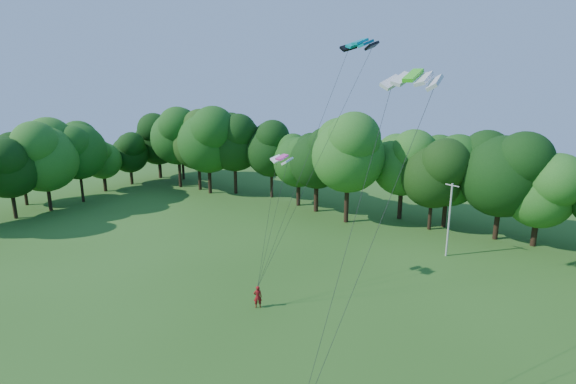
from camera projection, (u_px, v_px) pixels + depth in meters
The scene contains 8 objects.
utility_pole at pixel (449, 219), 42.02m from camera, with size 1.38×0.49×7.10m.
kite_flyer_left at pixel (258, 297), 33.02m from camera, with size 0.63×0.41×1.72m, color maroon.
kite_teal at pixel (360, 42), 30.41m from camera, with size 2.85×1.81×0.51m.
kite_green at pixel (413, 75), 22.34m from camera, with size 2.99×1.51×0.69m.
kite_pink at pixel (282, 157), 34.12m from camera, with size 1.98×1.25×0.40m.
tree_back_west at pixel (198, 139), 66.64m from camera, with size 8.61×8.61×12.52m.
tree_back_center at pixel (434, 170), 48.79m from camera, with size 7.53×7.53×10.95m.
tree_flank_west at pixel (20, 158), 58.67m from camera, with size 6.96×6.96×10.13m.
Camera 1 is at (17.04, -10.97, 16.42)m, focal length 28.00 mm.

